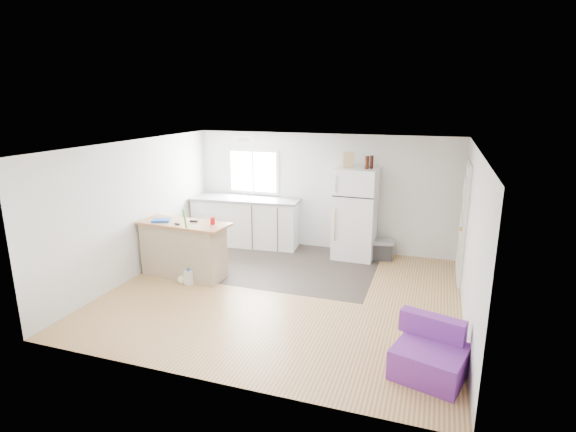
% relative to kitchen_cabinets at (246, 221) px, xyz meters
% --- Properties ---
extents(room, '(5.51, 5.01, 2.41)m').
position_rel_kitchen_cabinets_xyz_m(room, '(1.60, -2.14, 0.67)').
color(room, olive).
rests_on(room, ground).
extents(vinyl_zone, '(4.05, 2.50, 0.00)m').
position_rel_kitchen_cabinets_xyz_m(vinyl_zone, '(0.87, -0.89, -0.52)').
color(vinyl_zone, '#2D2722').
rests_on(vinyl_zone, floor).
extents(window, '(1.18, 0.06, 0.98)m').
position_rel_kitchen_cabinets_xyz_m(window, '(0.05, 0.34, 1.02)').
color(window, white).
rests_on(window, back_wall).
extents(interior_door, '(0.11, 0.92, 2.10)m').
position_rel_kitchen_cabinets_xyz_m(interior_door, '(4.32, -0.59, 0.49)').
color(interior_door, white).
rests_on(interior_door, right_wall).
extents(ceiling_fixture, '(0.30, 0.30, 0.07)m').
position_rel_kitchen_cabinets_xyz_m(ceiling_fixture, '(0.40, -0.94, 1.83)').
color(ceiling_fixture, white).
rests_on(ceiling_fixture, ceiling).
extents(kitchen_cabinets, '(2.37, 0.91, 1.33)m').
position_rel_kitchen_cabinets_xyz_m(kitchen_cabinets, '(0.00, 0.00, 0.00)').
color(kitchen_cabinets, white).
rests_on(kitchen_cabinets, floor).
extents(peninsula, '(1.66, 0.73, 1.00)m').
position_rel_kitchen_cabinets_xyz_m(peninsula, '(-0.32, -2.00, -0.02)').
color(peninsula, tan).
rests_on(peninsula, floor).
extents(refrigerator, '(0.81, 0.77, 1.80)m').
position_rel_kitchen_cabinets_xyz_m(refrigerator, '(2.36, -0.03, 0.37)').
color(refrigerator, white).
rests_on(refrigerator, floor).
extents(cooler, '(0.57, 0.44, 0.39)m').
position_rel_kitchen_cabinets_xyz_m(cooler, '(2.86, 0.00, -0.33)').
color(cooler, '#2D2D2F').
rests_on(cooler, floor).
extents(purple_seat, '(0.92, 0.90, 0.62)m').
position_rel_kitchen_cabinets_xyz_m(purple_seat, '(3.92, -3.69, -0.30)').
color(purple_seat, purple).
rests_on(purple_seat, floor).
extents(cleaner_jug, '(0.16, 0.13, 0.30)m').
position_rel_kitchen_cabinets_xyz_m(cleaner_jug, '(-0.05, -2.33, -0.40)').
color(cleaner_jug, silver).
rests_on(cleaner_jug, floor).
extents(mop, '(0.23, 0.38, 1.35)m').
position_rel_kitchen_cabinets_xyz_m(mop, '(-0.17, -2.30, -0.30)').
color(mop, green).
rests_on(mop, floor).
extents(red_cup, '(0.08, 0.08, 0.12)m').
position_rel_kitchen_cabinets_xyz_m(red_cup, '(0.25, -1.94, 0.53)').
color(red_cup, red).
rests_on(red_cup, peninsula).
extents(blue_tray, '(0.36, 0.32, 0.04)m').
position_rel_kitchen_cabinets_xyz_m(blue_tray, '(-0.70, -2.06, 0.49)').
color(blue_tray, '#134BB4').
rests_on(blue_tray, peninsula).
extents(tool_a, '(0.14, 0.06, 0.03)m').
position_rel_kitchen_cabinets_xyz_m(tool_a, '(-0.14, -1.91, 0.48)').
color(tool_a, black).
rests_on(tool_a, peninsula).
extents(tool_b, '(0.11, 0.08, 0.03)m').
position_rel_kitchen_cabinets_xyz_m(tool_b, '(-0.32, -2.16, 0.48)').
color(tool_b, black).
rests_on(tool_b, peninsula).
extents(cardboard_box, '(0.21, 0.12, 0.30)m').
position_rel_kitchen_cabinets_xyz_m(cardboard_box, '(2.21, -0.09, 1.42)').
color(cardboard_box, tan).
rests_on(cardboard_box, refrigerator).
extents(bottle_left, '(0.08, 0.08, 0.25)m').
position_rel_kitchen_cabinets_xyz_m(bottle_left, '(2.56, -0.15, 1.40)').
color(bottle_left, '#351309').
rests_on(bottle_left, refrigerator).
extents(bottle_right, '(0.09, 0.09, 0.25)m').
position_rel_kitchen_cabinets_xyz_m(bottle_right, '(2.63, -0.05, 1.40)').
color(bottle_right, '#351309').
rests_on(bottle_right, refrigerator).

